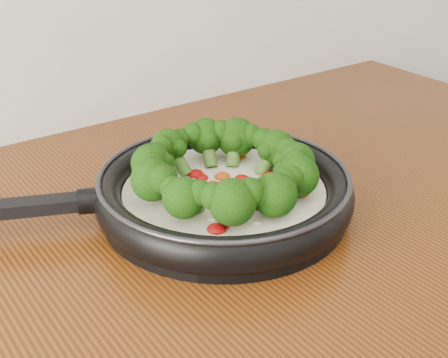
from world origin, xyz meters
TOP-DOWN VIEW (x-y plane):
  - skillet at (0.07, 1.09)m, footprint 0.57×0.46m

SIDE VIEW (x-z plane):
  - skillet at x=0.07m, z-range 0.89..0.99m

